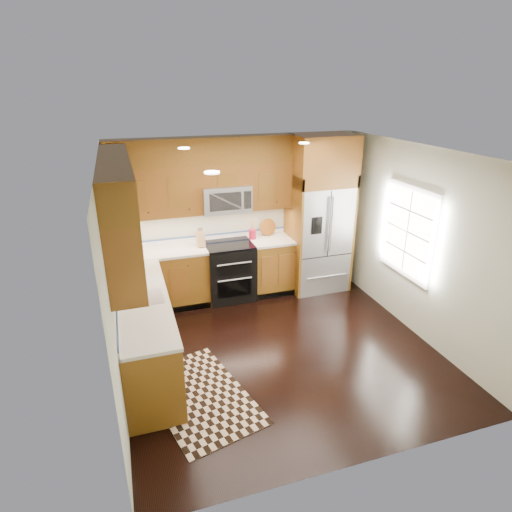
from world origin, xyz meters
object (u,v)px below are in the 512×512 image
object	(u,v)px
knife_block	(201,239)
range	(230,271)
refrigerator	(319,215)
utensil_crock	(253,232)
rug	(200,396)

from	to	relation	value
knife_block	range	bearing A→B (deg)	-7.40
refrigerator	utensil_crock	world-z (taller)	refrigerator
refrigerator	utensil_crock	size ratio (longest dim) A/B	7.60
refrigerator	utensil_crock	xyz separation A→B (m)	(-1.11, 0.17, -0.25)
knife_block	utensil_crock	world-z (taller)	utensil_crock
refrigerator	rug	world-z (taller)	refrigerator
knife_block	rug	bearing A→B (deg)	-102.34
range	knife_block	distance (m)	0.74
range	rug	xyz separation A→B (m)	(-0.95, -2.27, -0.46)
range	utensil_crock	bearing A→B (deg)	17.27
refrigerator	knife_block	world-z (taller)	refrigerator
rug	knife_block	world-z (taller)	knife_block
rug	knife_block	bearing A→B (deg)	63.67
rug	knife_block	size ratio (longest dim) A/B	5.27
utensil_crock	refrigerator	bearing A→B (deg)	-8.95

